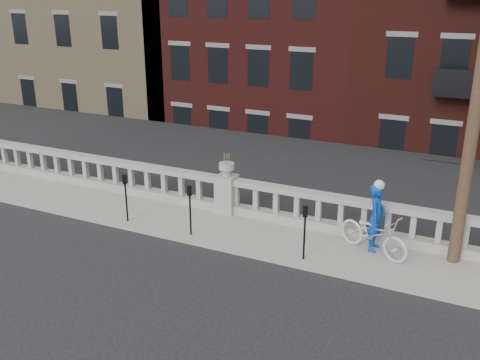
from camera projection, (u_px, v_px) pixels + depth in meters
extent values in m
plane|color=black|center=(149.00, 279.00, 12.21)|extent=(120.00, 120.00, 0.00)
cube|color=#99978E|center=(212.00, 226.00, 14.73)|extent=(32.00, 2.20, 0.15)
cube|color=#99978E|center=(227.00, 207.00, 15.47)|extent=(28.00, 0.34, 0.25)
cube|color=#99978E|center=(227.00, 181.00, 15.19)|extent=(28.00, 0.34, 0.16)
cube|color=#99978E|center=(227.00, 194.00, 15.33)|extent=(0.55, 0.55, 1.10)
cylinder|color=#99978E|center=(227.00, 172.00, 15.11)|extent=(0.24, 0.24, 0.20)
cylinder|color=#99978E|center=(227.00, 166.00, 15.05)|extent=(0.44, 0.44, 0.18)
cube|color=#605E59|center=(233.00, 283.00, 16.68)|extent=(36.00, 0.50, 5.15)
cube|color=black|center=(375.00, 169.00, 36.02)|extent=(80.00, 44.00, 0.50)
cube|color=#595651|center=(234.00, 235.00, 21.21)|extent=(16.00, 7.00, 4.00)
cube|color=#9A8863|center=(113.00, 8.00, 35.20)|extent=(18.00, 16.00, 20.00)
cube|color=#431513|center=(292.00, 68.00, 30.09)|extent=(10.00, 14.00, 14.00)
cylinder|color=black|center=(126.00, 203.00, 14.68)|extent=(0.05, 0.05, 1.10)
cube|color=black|center=(125.00, 179.00, 14.45)|extent=(0.10, 0.08, 0.26)
cube|color=black|center=(124.00, 178.00, 14.40)|extent=(0.06, 0.01, 0.08)
cylinder|color=black|center=(190.00, 215.00, 13.86)|extent=(0.05, 0.05, 1.10)
cube|color=black|center=(190.00, 191.00, 13.63)|extent=(0.10, 0.08, 0.26)
cube|color=black|center=(189.00, 190.00, 13.58)|extent=(0.06, 0.01, 0.08)
cylinder|color=black|center=(304.00, 238.00, 12.60)|extent=(0.05, 0.05, 1.10)
cube|color=black|center=(305.00, 212.00, 12.37)|extent=(0.10, 0.08, 0.26)
cube|color=black|center=(305.00, 211.00, 12.32)|extent=(0.06, 0.01, 0.08)
imported|color=silver|center=(374.00, 233.00, 12.93)|extent=(2.04, 1.41, 1.02)
imported|color=#0B3EA9|center=(376.00, 217.00, 12.97)|extent=(0.42, 0.63, 1.72)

